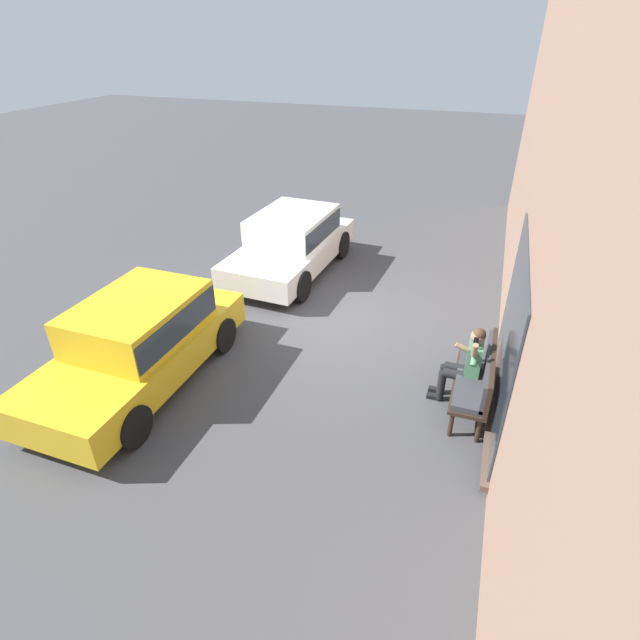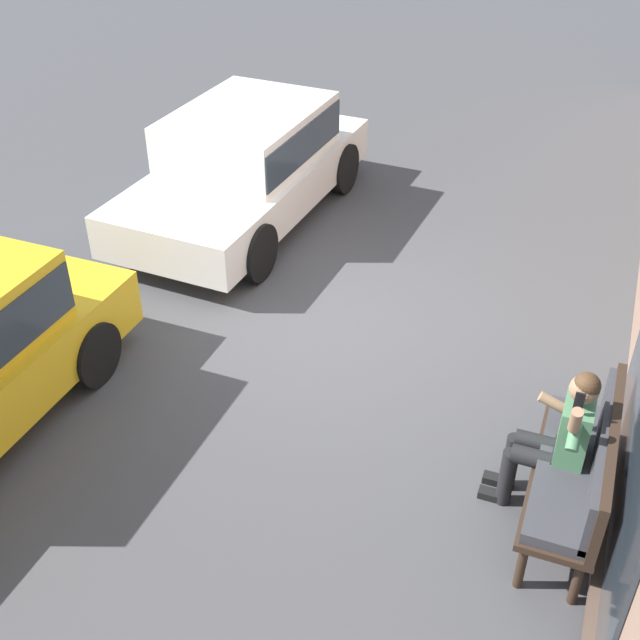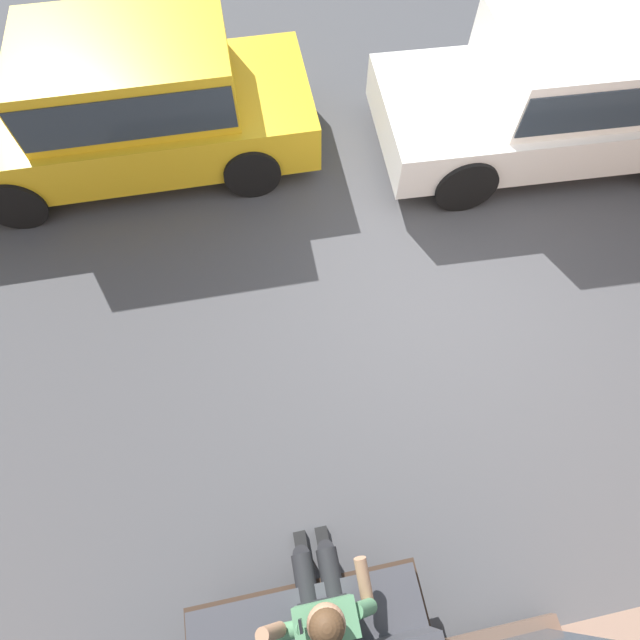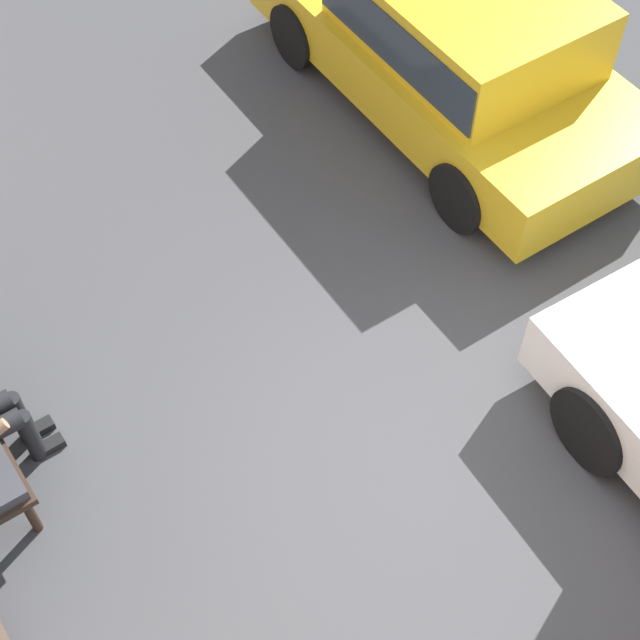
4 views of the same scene
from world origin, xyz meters
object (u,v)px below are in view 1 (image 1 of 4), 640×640
bench (479,377)px  parked_car_near (292,240)px  person_on_phone (466,363)px  parked_car_mid (139,338)px

bench → parked_car_near: parked_car_near is taller
person_on_phone → parked_car_near: parked_car_near is taller
parked_car_mid → person_on_phone: bearing=102.6°
parked_car_near → parked_car_mid: bearing=-8.6°
person_on_phone → parked_car_near: 5.79m
bench → parked_car_near: 6.05m
parked_car_near → parked_car_mid: parked_car_mid is taller
person_on_phone → parked_car_mid: 5.29m
person_on_phone → parked_car_mid: parked_car_mid is taller
parked_car_near → parked_car_mid: 4.95m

